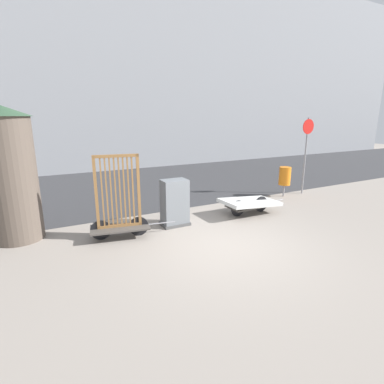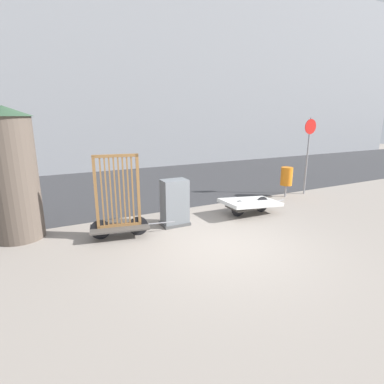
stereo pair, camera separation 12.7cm
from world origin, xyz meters
TOP-DOWN VIEW (x-y plane):
  - ground_plane at (0.00, 0.00)m, footprint 60.00×60.00m
  - road_strip at (0.00, 7.20)m, footprint 56.00×8.26m
  - building_facade at (0.00, 13.33)m, footprint 48.00×4.00m
  - bike_cart_with_bedframe at (-2.03, 1.64)m, footprint 2.16×0.95m
  - bike_cart_with_mattress at (2.03, 1.64)m, footprint 2.35×1.06m
  - utility_cabinet at (-0.44, 1.83)m, footprint 0.76×0.53m
  - trash_bin at (4.50, 2.73)m, footprint 0.43×0.43m
  - sign_post at (5.48, 2.72)m, footprint 0.56×0.06m
  - advertising_column at (-4.27, 2.73)m, footprint 1.28×1.28m

SIDE VIEW (x-z plane):
  - ground_plane at x=0.00m, z-range 0.00..0.00m
  - road_strip at x=0.00m, z-range 0.00..0.01m
  - bike_cart_with_mattress at x=2.03m, z-range 0.10..0.61m
  - utility_cabinet at x=-0.44m, z-range -0.04..1.25m
  - bike_cart_with_bedframe at x=-2.03m, z-range -0.34..1.75m
  - trash_bin at x=4.50m, z-range 0.22..1.34m
  - advertising_column at x=-4.27m, z-range 0.03..3.23m
  - sign_post at x=5.48m, z-range 0.42..3.33m
  - building_facade at x=0.00m, z-range 0.00..11.61m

